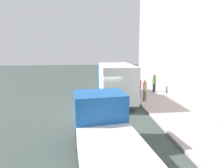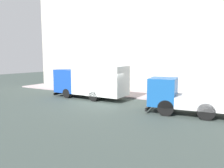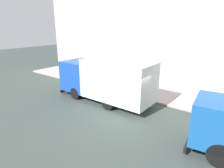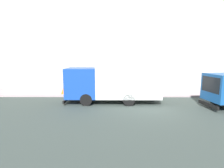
{
  "view_description": "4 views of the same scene",
  "coord_description": "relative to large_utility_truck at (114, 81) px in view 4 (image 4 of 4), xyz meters",
  "views": [
    {
      "loc": [
        -0.87,
        -12.79,
        4.23
      ],
      "look_at": [
        0.91,
        1.37,
        1.6
      ],
      "focal_mm": 30.26,
      "sensor_mm": 36.0,
      "label": 1
    },
    {
      "loc": [
        -14.23,
        -8.71,
        3.64
      ],
      "look_at": [
        1.17,
        0.14,
        1.5
      ],
      "focal_mm": 32.59,
      "sensor_mm": 36.0,
      "label": 2
    },
    {
      "loc": [
        -8.81,
        -5.77,
        5.33
      ],
      "look_at": [
        1.45,
        2.09,
        1.32
      ],
      "focal_mm": 30.76,
      "sensor_mm": 36.0,
      "label": 3
    },
    {
      "loc": [
        -12.38,
        2.57,
        3.49
      ],
      "look_at": [
        1.42,
        2.67,
        1.42
      ],
      "focal_mm": 28.48,
      "sensor_mm": 36.0,
      "label": 4
    }
  ],
  "objects": [
    {
      "name": "pedestrian_third",
      "position": [
        2.28,
        -1.03,
        -0.63
      ],
      "size": [
        0.47,
        0.47,
        1.72
      ],
      "rotation": [
        0.0,
        0.0,
        0.7
      ],
      "color": "#5C5547",
      "rests_on": "sidewalk"
    },
    {
      "name": "ground",
      "position": [
        -1.28,
        -2.49,
        -1.67
      ],
      "size": [
        80.0,
        80.0,
        0.0
      ],
      "primitive_type": "plane",
      "color": "#36413D"
    },
    {
      "name": "pedestrian_walking",
      "position": [
        4.19,
        2.12,
        -0.65
      ],
      "size": [
        0.46,
        0.46,
        1.7
      ],
      "rotation": [
        0.0,
        0.0,
        3.4
      ],
      "color": "black",
      "rests_on": "sidewalk"
    },
    {
      "name": "building_facade",
      "position": [
        5.67,
        -2.49,
        4.81
      ],
      "size": [
        0.5,
        30.0,
        12.97
      ],
      "primitive_type": "cube",
      "color": "#B8B3A5",
      "rests_on": "ground"
    },
    {
      "name": "sidewalk",
      "position": [
        3.45,
        -2.49,
        -1.6
      ],
      "size": [
        3.44,
        30.0,
        0.13
      ],
      "primitive_type": "cube",
      "color": "#A69598",
      "rests_on": "ground"
    },
    {
      "name": "large_utility_truck",
      "position": [
        0.0,
        0.0,
        0.0
      ],
      "size": [
        2.43,
        7.23,
        3.07
      ],
      "rotation": [
        0.0,
        0.0,
        -0.0
      ],
      "color": "#1742A4",
      "rests_on": "ground"
    },
    {
      "name": "pedestrian_standing",
      "position": [
        2.23,
        0.38,
        -0.65
      ],
      "size": [
        0.37,
        0.37,
        1.66
      ],
      "rotation": [
        0.0,
        0.0,
        4.57
      ],
      "color": "black",
      "rests_on": "sidewalk"
    },
    {
      "name": "traffic_cone_orange",
      "position": [
        2.52,
        4.72,
        -1.24
      ],
      "size": [
        0.42,
        0.42,
        0.6
      ],
      "primitive_type": "cone",
      "color": "orange",
      "rests_on": "sidewalk"
    }
  ]
}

